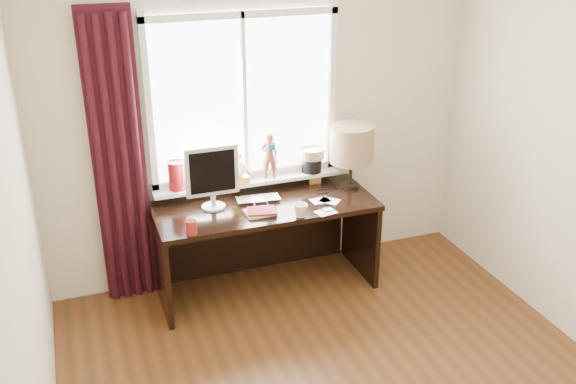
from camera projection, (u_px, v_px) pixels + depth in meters
name	position (u px, v px, depth m)	size (l,w,h in m)	color
wall_back	(262.00, 120.00, 5.05)	(3.50, 2.60, 0.00)	beige
wall_left	(18.00, 292.00, 2.79)	(4.00, 2.60, 0.00)	beige
laptop	(258.00, 199.00, 4.97)	(0.34, 0.22, 0.03)	silver
mug	(300.00, 210.00, 4.70)	(0.11, 0.10, 0.11)	white
red_cup	(191.00, 227.00, 4.45)	(0.08, 0.08, 0.10)	maroon
window	(248.00, 122.00, 4.96)	(1.52, 0.20, 1.40)	white
curtain	(119.00, 164.00, 4.69)	(0.38, 0.09, 2.25)	black
desk	(262.00, 227.00, 5.11)	(1.70, 0.70, 0.75)	black
monitor	(212.00, 174.00, 4.75)	(0.40, 0.18, 0.49)	beige
notebook_stack	(261.00, 212.00, 4.76)	(0.24, 0.18, 0.03)	beige
brush_holder	(314.00, 175.00, 5.29)	(0.09, 0.09, 0.25)	black
icon_frame	(315.00, 177.00, 5.25)	(0.10, 0.03, 0.13)	gold
table_lamp	(352.00, 145.00, 5.08)	(0.35, 0.35, 0.52)	black
loose_papers	(325.00, 204.00, 4.91)	(0.28, 0.34, 0.00)	white
desk_cables	(311.00, 200.00, 4.98)	(0.55, 0.48, 0.01)	black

